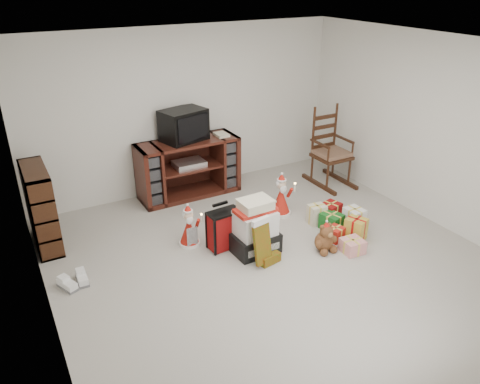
% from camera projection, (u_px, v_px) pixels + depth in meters
% --- Properties ---
extents(room, '(5.01, 5.01, 2.51)m').
position_uv_depth(room, '(275.00, 165.00, 5.15)').
color(room, '#B3AEA4').
rests_on(room, ground).
extents(tv_stand, '(1.55, 0.57, 0.88)m').
position_uv_depth(tv_stand, '(189.00, 168.00, 7.17)').
color(tv_stand, '#441913').
rests_on(tv_stand, floor).
extents(bookshelf, '(0.29, 0.86, 1.05)m').
position_uv_depth(bookshelf, '(41.00, 209.00, 5.80)').
color(bookshelf, '#3B1F10').
rests_on(bookshelf, floor).
extents(rocking_chair, '(0.53, 0.87, 1.31)m').
position_uv_depth(rocking_chair, '(329.00, 157.00, 7.59)').
color(rocking_chair, '#3B1F10').
rests_on(rocking_chair, floor).
extents(gift_pile, '(0.57, 0.43, 0.70)m').
position_uv_depth(gift_pile, '(255.00, 230.00, 5.74)').
color(gift_pile, black).
rests_on(gift_pile, floor).
extents(red_suitcase, '(0.41, 0.24, 0.60)m').
position_uv_depth(red_suitcase, '(224.00, 230.00, 5.84)').
color(red_suitcase, maroon).
rests_on(red_suitcase, floor).
extents(stocking, '(0.31, 0.18, 0.63)m').
position_uv_depth(stocking, '(262.00, 242.00, 5.46)').
color(stocking, '#0D7614').
rests_on(stocking, floor).
extents(teddy_bear, '(0.25, 0.22, 0.37)m').
position_uv_depth(teddy_bear, '(325.00, 239.00, 5.82)').
color(teddy_bear, brown).
rests_on(teddy_bear, floor).
extents(santa_figurine, '(0.31, 0.29, 0.63)m').
position_uv_depth(santa_figurine, '(281.00, 199.00, 6.66)').
color(santa_figurine, '#B41E13').
rests_on(santa_figurine, floor).
extents(mrs_claus_figurine, '(0.28, 0.26, 0.57)m').
position_uv_depth(mrs_claus_figurine, '(189.00, 229.00, 5.93)').
color(mrs_claus_figurine, '#B41E13').
rests_on(mrs_claus_figurine, floor).
extents(sneaker_pair, '(0.34, 0.29, 0.10)m').
position_uv_depth(sneaker_pair, '(75.00, 282.00, 5.22)').
color(sneaker_pair, white).
rests_on(sneaker_pair, floor).
extents(gift_cluster, '(0.71, 1.03, 0.24)m').
position_uv_depth(gift_cluster, '(340.00, 224.00, 6.24)').
color(gift_cluster, red).
rests_on(gift_cluster, floor).
extents(crt_television, '(0.73, 0.60, 0.47)m').
position_uv_depth(crt_television, '(184.00, 125.00, 6.90)').
color(crt_television, black).
rests_on(crt_television, tv_stand).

